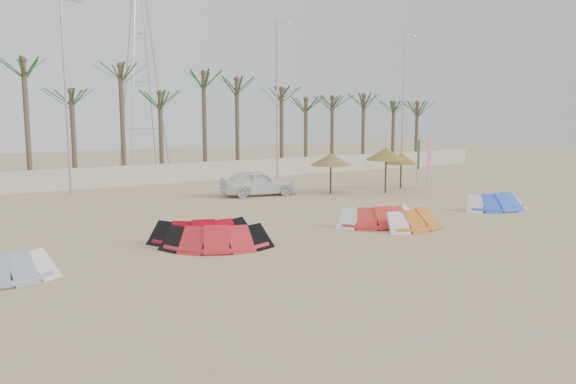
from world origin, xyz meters
TOP-DOWN VIEW (x-y plane):
  - ground at (0.00, 0.00)m, footprint 120.00×120.00m
  - boundary_wall at (0.00, 22.00)m, footprint 60.00×0.30m
  - palm_line at (0.67, 23.50)m, footprint 52.00×4.00m
  - lamp_b at (-5.96, 20.00)m, footprint 1.25×0.14m
  - lamp_c at (8.04, 20.00)m, footprint 1.25×0.14m
  - lamp_d at (20.04, 20.00)m, footprint 1.25×0.14m
  - pylon at (1.00, 28.00)m, footprint 3.00×3.00m
  - kite_red_left at (-4.60, 4.81)m, footprint 3.97×2.49m
  - kite_red_mid at (-4.63, 3.59)m, footprint 4.07×2.82m
  - kite_red_right at (2.69, 3.53)m, footprint 3.75×2.36m
  - kite_orange at (3.75, 2.56)m, footprint 3.67×2.33m
  - kite_blue at (10.17, 3.52)m, footprint 3.49×2.02m
  - parasol_left at (6.74, 11.99)m, footprint 2.39×2.39m
  - parasol_mid at (9.66, 10.54)m, footprint 2.44×2.44m
  - parasol_right at (11.91, 11.62)m, footprint 2.04×2.04m
  - flag_pink at (14.59, 11.83)m, footprint 0.45×0.10m
  - flag_green at (14.90, 13.06)m, footprint 0.44×0.19m
  - car at (2.85, 13.68)m, footprint 4.50×2.47m

SIDE VIEW (x-z plane):
  - ground at x=0.00m, z-range 0.00..0.00m
  - pylon at x=1.00m, z-range -7.00..7.00m
  - kite_blue at x=10.17m, z-range -0.03..0.87m
  - kite_orange at x=3.75m, z-range -0.03..0.87m
  - kite_red_right at x=2.69m, z-range -0.03..0.87m
  - kite_red_mid at x=-4.63m, z-range -0.03..0.87m
  - kite_red_left at x=-4.60m, z-range -0.03..0.87m
  - boundary_wall at x=0.00m, z-range 0.00..1.30m
  - car at x=2.85m, z-range 0.00..1.45m
  - flag_green at x=14.90m, z-range 0.28..3.33m
  - parasol_right at x=11.91m, z-range 0.75..2.97m
  - flag_pink at x=14.59m, z-range 0.30..3.55m
  - parasol_left at x=6.74m, z-range 0.82..3.18m
  - parasol_mid at x=9.66m, z-range 0.96..3.60m
  - lamp_b at x=-5.96m, z-range 0.27..11.27m
  - lamp_c at x=8.04m, z-range 0.27..11.27m
  - lamp_d at x=20.04m, z-range 0.27..11.27m
  - palm_line at x=0.67m, z-range 2.59..10.29m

